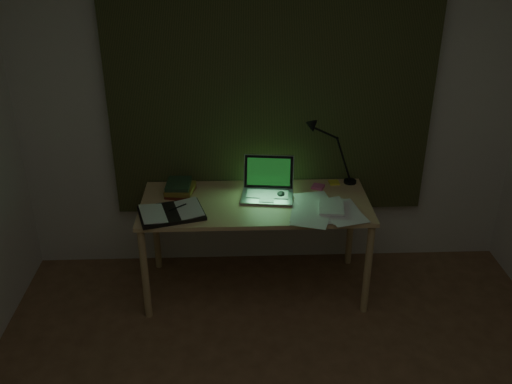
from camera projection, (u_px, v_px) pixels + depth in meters
wall_back at (271, 101)px, 3.90m from camera, size 3.50×0.00×2.50m
curtain at (272, 74)px, 3.77m from camera, size 2.20×0.06×2.00m
desk at (255, 246)px, 3.93m from camera, size 1.51×0.66×0.69m
laptop at (267, 181)px, 3.77m from camera, size 0.39×0.42×0.25m
open_textbook at (171, 212)px, 3.60m from camera, size 0.46×0.38×0.03m
book_stack at (180, 188)px, 3.86m from camera, size 0.19×0.23×0.09m
loose_papers at (323, 207)px, 3.69m from camera, size 0.46×0.48×0.02m
mouse at (281, 194)px, 3.83m from camera, size 0.06×0.09×0.03m
sticky_yellow at (334, 183)px, 4.02m from camera, size 0.07×0.07×0.01m
sticky_pink at (318, 187)px, 3.96m from camera, size 0.10×0.10×0.02m
desk_lamp at (352, 151)px, 3.93m from camera, size 0.37×0.32×0.48m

